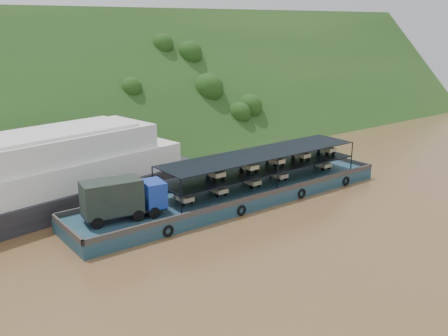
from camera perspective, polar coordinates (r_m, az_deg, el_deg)
ground at (r=51.04m, az=3.83°, el=-3.82°), size 160.00×160.00×0.00m
hillside at (r=80.61m, az=-13.17°, el=3.30°), size 140.00×39.60×39.60m
cargo_barge at (r=49.81m, az=0.12°, el=-2.85°), size 35.00×7.18×4.81m
passenger_ferry at (r=50.37m, az=-21.87°, el=-1.34°), size 38.37×15.35×7.56m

